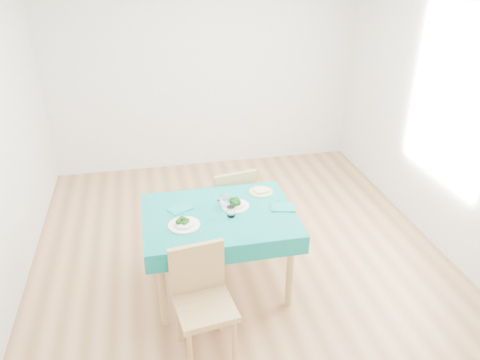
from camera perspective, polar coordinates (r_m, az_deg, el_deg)
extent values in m
cube|color=brown|center=(4.70, 0.00, -9.38)|extent=(4.00, 4.50, 0.02)
cube|color=silver|center=(6.17, -4.47, 13.58)|extent=(4.00, 0.02, 2.70)
cube|color=silver|center=(2.18, 12.80, -14.80)|extent=(4.00, 0.02, 2.70)
cube|color=silver|center=(4.84, 24.04, 7.52)|extent=(0.02, 4.50, 2.70)
cube|color=#096961|center=(4.12, -2.49, -8.67)|extent=(1.25, 0.95, 0.76)
cube|color=#A17E4B|center=(3.45, -4.34, -14.11)|extent=(0.47, 0.50, 1.03)
cube|color=#A17E4B|center=(4.67, -1.48, -1.64)|extent=(0.52, 0.55, 1.07)
cube|color=silver|center=(3.80, -7.67, -5.37)|extent=(0.07, 0.18, 0.00)
cube|color=silver|center=(3.75, -5.28, -5.68)|extent=(0.06, 0.20, 0.00)
cube|color=silver|center=(4.05, -2.23, -2.93)|extent=(0.06, 0.16, 0.00)
cube|color=silver|center=(4.02, 4.55, -3.22)|extent=(0.12, 0.21, 0.00)
cube|color=#0D746A|center=(3.99, -7.30, -3.51)|extent=(0.23, 0.21, 0.01)
cube|color=#0D746A|center=(4.00, 5.29, -3.36)|extent=(0.23, 0.19, 0.01)
cylinder|color=white|center=(3.99, -1.82, -2.60)|extent=(0.08, 0.08, 0.10)
cylinder|color=white|center=(3.85, -1.10, -3.87)|extent=(0.07, 0.07, 0.09)
cylinder|color=#AFCA62|center=(4.23, 2.56, -1.44)|extent=(0.21, 0.21, 0.01)
cube|color=beige|center=(4.22, 2.56, -1.28)|extent=(0.13, 0.13, 0.02)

